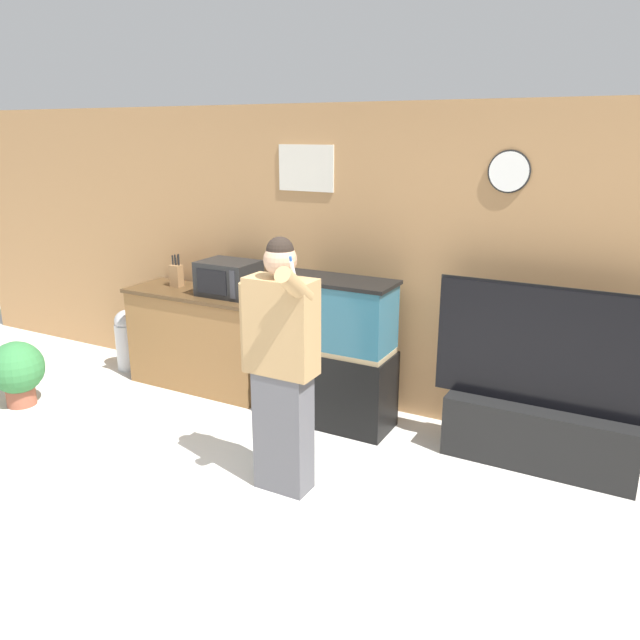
{
  "coord_description": "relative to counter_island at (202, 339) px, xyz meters",
  "views": [
    {
      "loc": [
        2.17,
        -2.27,
        2.37
      ],
      "look_at": [
        0.11,
        1.57,
        1.05
      ],
      "focal_mm": 35.0,
      "sensor_mm": 36.0,
      "label": 1
    }
  ],
  "objects": [
    {
      "name": "ground_plane",
      "position": [
        1.5,
        -2.17,
        -0.47
      ],
      "size": [
        18.0,
        18.0,
        0.0
      ],
      "primitive_type": "plane",
      "color": "beige"
    },
    {
      "name": "wall_back_paneled",
      "position": [
        1.5,
        0.36,
        0.83
      ],
      "size": [
        10.0,
        0.08,
        2.6
      ],
      "color": "#A87A4C",
      "rests_on": "ground_plane"
    },
    {
      "name": "counter_island",
      "position": [
        0.0,
        0.0,
        0.0
      ],
      "size": [
        1.45,
        0.57,
        0.94
      ],
      "color": "brown",
      "rests_on": "ground_plane"
    },
    {
      "name": "microwave",
      "position": [
        0.32,
        0.03,
        0.62
      ],
      "size": [
        0.51,
        0.4,
        0.31
      ],
      "color": "black",
      "rests_on": "counter_island"
    },
    {
      "name": "knife_block",
      "position": [
        -0.31,
        0.06,
        0.58
      ],
      "size": [
        0.11,
        0.09,
        0.32
      ],
      "color": "olive",
      "rests_on": "counter_island"
    },
    {
      "name": "aquarium_on_stand",
      "position": [
        1.48,
        -0.13,
        0.15
      ],
      "size": [
        1.01,
        0.43,
        1.25
      ],
      "color": "black",
      "rests_on": "ground_plane"
    },
    {
      "name": "tv_on_stand",
      "position": [
        3.13,
        -0.03,
        -0.08
      ],
      "size": [
        1.63,
        0.4,
        1.35
      ],
      "color": "black",
      "rests_on": "ground_plane"
    },
    {
      "name": "person_standing",
      "position": [
        1.63,
        -1.2,
        0.44
      ],
      "size": [
        0.55,
        0.42,
        1.75
      ],
      "color": "#515156",
      "rests_on": "ground_plane"
    },
    {
      "name": "potted_plant",
      "position": [
        -1.16,
        -1.15,
        -0.14
      ],
      "size": [
        0.47,
        0.47,
        0.59
      ],
      "color": "brown",
      "rests_on": "ground_plane"
    },
    {
      "name": "trash_bin",
      "position": [
        -0.96,
        -0.01,
        -0.15
      ],
      "size": [
        0.25,
        0.25,
        0.63
      ],
      "color": "#B7B7BC",
      "rests_on": "ground_plane"
    }
  ]
}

